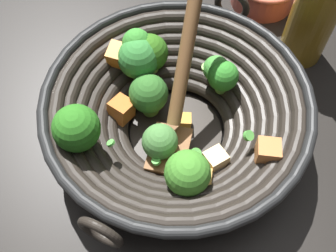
{
  "coord_description": "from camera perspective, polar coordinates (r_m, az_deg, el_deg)",
  "views": [
    {
      "loc": [
        -0.21,
        0.19,
        0.51
      ],
      "look_at": [
        0.0,
        0.01,
        0.03
      ],
      "focal_mm": 43.44,
      "sensor_mm": 36.0,
      "label": 1
    }
  ],
  "objects": [
    {
      "name": "ground_plane",
      "position": [
        0.58,
        1.11,
        -1.2
      ],
      "size": [
        4.0,
        4.0,
        0.0
      ],
      "primitive_type": "plane",
      "color": "black"
    },
    {
      "name": "wok",
      "position": [
        0.53,
        0.9,
        2.2
      ],
      "size": [
        0.35,
        0.37,
        0.25
      ],
      "color": "black",
      "rests_on": "ground"
    },
    {
      "name": "cooking_oil_bottle",
      "position": [
        0.64,
        20.04,
        14.99
      ],
      "size": [
        0.07,
        0.07,
        0.22
      ],
      "color": "#AD7F23",
      "rests_on": "ground"
    }
  ]
}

